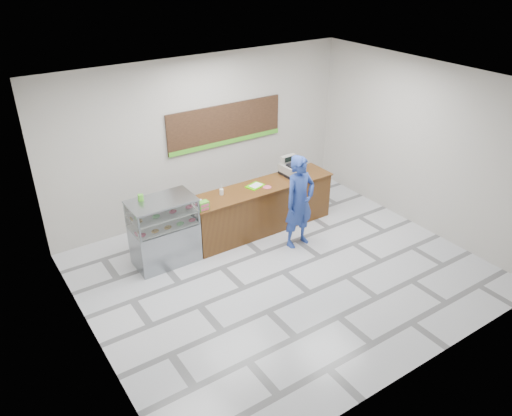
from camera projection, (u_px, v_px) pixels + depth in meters
floor at (284, 272)px, 9.37m from camera, size 7.00×7.00×0.00m
back_wall at (203, 138)px, 10.74m from camera, size 7.00×0.00×7.00m
ceiling at (289, 86)px, 7.72m from camera, size 7.00×7.00×0.00m
sales_counter at (261, 208)px, 10.53m from camera, size 3.26×0.76×1.03m
display_case at (164, 231)px, 9.37m from camera, size 1.22×0.72×1.33m
menu_board at (226, 125)px, 10.90m from camera, size 2.80×0.06×0.90m
cash_register at (291, 168)px, 10.74m from camera, size 0.44×0.46×0.40m
card_terminal at (299, 178)px, 10.58m from camera, size 0.10×0.18×0.04m
serving_tray at (255, 186)px, 10.26m from camera, size 0.42×0.35×0.02m
napkin_box at (199, 203)px, 9.48m from camera, size 0.17×0.17×0.11m
straw_cup at (221, 192)px, 9.91m from camera, size 0.08×0.08×0.12m
promo_box at (203, 206)px, 9.32m from camera, size 0.20×0.13×0.18m
donut_decal at (267, 187)px, 10.23m from camera, size 0.18×0.18×0.00m
green_cup_left at (141, 198)px, 9.02m from camera, size 0.08×0.08×0.12m
green_cup_right at (140, 198)px, 9.01m from camera, size 0.08×0.08×0.12m
customer at (300, 202)px, 9.81m from camera, size 0.73×0.50×1.92m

